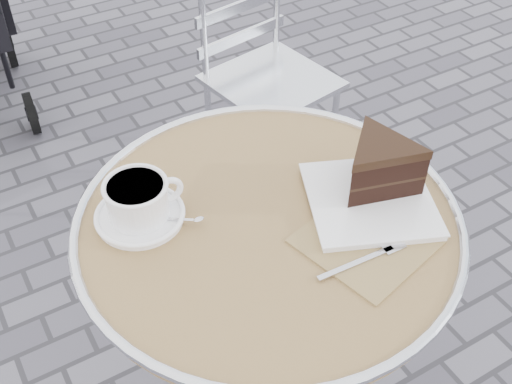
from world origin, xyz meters
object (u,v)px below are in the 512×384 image
cafe_table (267,278)px  cake_plate_set (378,174)px  cappuccino_set (139,203)px  bistro_chair (255,49)px

cafe_table → cake_plate_set: cake_plate_set is taller
cappuccino_set → cake_plate_set: bearing=-19.0°
cappuccino_set → bistro_chair: bearing=51.8°
cafe_table → cappuccino_set: bearing=148.6°
cappuccino_set → cafe_table: bearing=-27.7°
cappuccino_set → bistro_chair: 1.07m
cafe_table → cake_plate_set: bearing=-13.1°
cafe_table → cappuccino_set: 0.31m
bistro_chair → cake_plate_set: bearing=-116.9°
cafe_table → bistro_chair: bearing=61.1°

